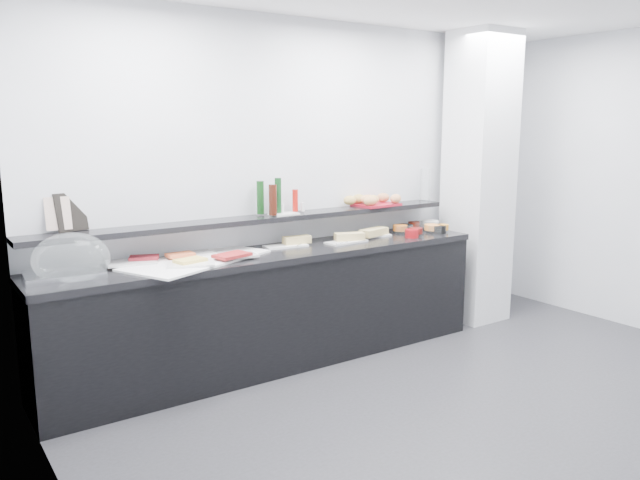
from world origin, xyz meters
TOP-DOWN VIEW (x-y plane):
  - ground at (0.00, 0.00)m, footprint 5.00×5.00m
  - back_wall at (0.00, 2.00)m, footprint 5.00×0.02m
  - column at (1.50, 1.65)m, footprint 0.50×0.50m
  - buffet_cabinet at (-0.70, 1.70)m, footprint 3.60×0.60m
  - counter_top at (-0.70, 1.70)m, footprint 3.62×0.62m
  - wall_shelf at (-0.70, 1.88)m, footprint 3.60×0.25m
  - cloche_base at (-2.23, 1.73)m, footprint 0.49×0.35m
  - cloche_dome at (-2.19, 1.67)m, footprint 0.53×0.42m
  - linen_runner at (-1.33, 1.71)m, footprint 1.19×0.90m
  - platter_meat_a at (-1.76, 1.84)m, footprint 0.36×0.27m
  - food_meat_a at (-1.67, 1.85)m, footprint 0.23×0.19m
  - platter_salmon at (-1.29, 1.86)m, footprint 0.28×0.19m
  - food_salmon at (-1.42, 1.80)m, footprint 0.19×0.12m
  - platter_cheese at (-1.44, 1.56)m, footprint 0.37×0.31m
  - food_cheese at (-1.44, 1.58)m, footprint 0.23×0.17m
  - platter_meat_b at (-1.06, 1.62)m, footprint 0.28×0.20m
  - food_meat_b at (-1.12, 1.58)m, footprint 0.28×0.22m
  - sandwich_plate_left at (-0.54, 1.80)m, footprint 0.36×0.19m
  - sandwich_food_left at (-0.43, 1.81)m, footprint 0.23×0.11m
  - tongs_left at (-0.42, 1.76)m, footprint 0.13×0.10m
  - sandwich_plate_mid at (-0.04, 1.67)m, footprint 0.37×0.18m
  - sandwich_food_mid at (0.01, 1.69)m, footprint 0.26×0.17m
  - tongs_mid at (-0.12, 1.60)m, footprint 0.16×0.04m
  - sandwich_plate_right at (0.30, 1.80)m, footprint 0.39×0.20m
  - sandwich_food_right at (0.31, 1.74)m, footprint 0.31×0.18m
  - tongs_right at (0.29, 1.72)m, footprint 0.16×0.04m
  - bowl_glass_fruit at (0.67, 1.77)m, footprint 0.23×0.23m
  - fill_glass_fruit at (0.64, 1.77)m, footprint 0.15×0.15m
  - bowl_black_jam at (0.70, 1.78)m, footprint 0.17×0.17m
  - fill_black_jam at (0.88, 1.85)m, footprint 0.14×0.14m
  - bowl_glass_cream at (0.95, 1.81)m, footprint 0.26×0.26m
  - fill_glass_cream at (1.05, 1.82)m, footprint 0.17×0.17m
  - bowl_red_jam at (0.57, 1.55)m, footprint 0.13×0.13m
  - fill_red_jam at (0.65, 1.58)m, footprint 0.12×0.12m
  - bowl_glass_salmon at (0.92, 1.61)m, footprint 0.22×0.22m
  - fill_glass_salmon at (0.90, 1.63)m, footprint 0.17×0.17m
  - bowl_black_fruit at (0.93, 1.58)m, footprint 0.14×0.14m
  - fill_black_fruit at (0.99, 1.59)m, footprint 0.13×0.13m
  - framed_print at (-2.10, 1.99)m, footprint 0.22×0.12m
  - print_art at (-2.19, 1.97)m, footprint 0.16×0.06m
  - condiment_tray at (-0.52, 1.86)m, footprint 0.23×0.15m
  - bottle_green_a at (-0.69, 1.93)m, footprint 0.06×0.06m
  - bottle_brown at (-0.65, 1.81)m, footprint 0.08×0.08m
  - bottle_green_b at (-0.55, 1.89)m, footprint 0.06×0.06m
  - bottle_hot at (-0.39, 1.89)m, footprint 0.05×0.05m
  - shaker_salt at (-0.52, 1.89)m, footprint 0.04×0.04m
  - shaker_pepper at (-0.33, 1.87)m, footprint 0.03×0.03m
  - bread_tray at (0.44, 1.87)m, footprint 0.40×0.30m
  - bread_roll_nw at (0.19, 1.93)m, footprint 0.12×0.08m
  - bread_roll_n at (0.32, 1.97)m, footprint 0.14×0.12m
  - bread_roll_ne at (0.56, 1.92)m, footprint 0.14×0.10m
  - bread_roll_sw at (0.30, 1.79)m, footprint 0.13×0.09m
  - bread_roll_se at (0.60, 1.79)m, footprint 0.16×0.14m
  - bread_roll_midw at (0.38, 1.85)m, footprint 0.12×0.08m
  - bread_roll_mide at (0.36, 1.89)m, footprint 0.15×0.10m
  - carafe at (1.06, 1.91)m, footprint 0.11×0.11m

SIDE VIEW (x-z plane):
  - ground at x=0.00m, z-range 0.00..0.00m
  - buffet_cabinet at x=-0.70m, z-range 0.00..0.85m
  - counter_top at x=-0.70m, z-range 0.85..0.90m
  - linen_runner at x=-1.33m, z-range 0.90..0.91m
  - sandwich_plate_left at x=-0.54m, z-range 0.90..0.91m
  - sandwich_plate_mid at x=-0.04m, z-range 0.90..0.91m
  - sandwich_plate_right at x=0.30m, z-range 0.90..0.91m
  - tongs_left at x=-0.42m, z-range 0.92..0.92m
  - tongs_mid at x=-0.12m, z-range 0.91..0.92m
  - tongs_right at x=0.29m, z-range 0.92..0.92m
  - cloche_base at x=-2.23m, z-range 0.90..0.94m
  - platter_meat_a at x=-1.76m, z-range 0.92..0.93m
  - platter_salmon at x=-1.29m, z-range 0.92..0.93m
  - platter_cheese at x=-1.44m, z-range 0.92..0.93m
  - platter_meat_b at x=-1.06m, z-range 0.92..0.93m
  - bowl_glass_fruit at x=0.67m, z-range 0.90..0.97m
  - bowl_black_jam at x=0.70m, z-range 0.90..0.97m
  - bowl_glass_cream at x=0.95m, z-range 0.90..0.97m
  - bowl_red_jam at x=0.57m, z-range 0.90..0.97m
  - bowl_glass_salmon at x=0.92m, z-range 0.90..0.97m
  - bowl_black_fruit at x=0.93m, z-range 0.90..0.97m
  - food_meat_a at x=-1.67m, z-range 0.93..0.95m
  - food_salmon at x=-1.42m, z-range 0.93..0.95m
  - food_cheese at x=-1.44m, z-range 0.93..0.95m
  - food_meat_b at x=-1.12m, z-range 0.93..0.95m
  - sandwich_food_left at x=-0.43m, z-range 0.91..0.97m
  - sandwich_food_mid at x=0.01m, z-range 0.91..0.97m
  - sandwich_food_right at x=0.31m, z-range 0.91..0.97m
  - fill_glass_fruit at x=0.64m, z-range 0.92..0.97m
  - fill_black_jam at x=0.88m, z-range 0.92..0.97m
  - fill_glass_cream at x=1.05m, z-range 0.92..0.97m
  - fill_red_jam at x=0.65m, z-range 0.92..0.97m
  - fill_glass_salmon at x=0.90m, z-range 0.92..0.97m
  - fill_black_fruit at x=0.99m, z-range 0.92..0.97m
  - cloche_dome at x=-2.19m, z-range 0.86..1.20m
  - wall_shelf at x=-0.70m, z-range 1.11..1.15m
  - condiment_tray at x=-0.52m, z-range 1.15..1.16m
  - bread_tray at x=0.44m, z-range 1.15..1.17m
  - shaker_salt at x=-0.52m, z-range 1.16..1.23m
  - shaker_pepper at x=-0.33m, z-range 1.16..1.23m
  - bread_roll_nw at x=0.19m, z-range 1.17..1.25m
  - bread_roll_n at x=0.32m, z-range 1.17..1.25m
  - bread_roll_ne at x=0.56m, z-range 1.17..1.25m
  - bread_roll_sw at x=0.30m, z-range 1.17..1.25m
  - bread_roll_se at x=0.60m, z-range 1.17..1.25m
  - bread_roll_midw at x=0.38m, z-range 1.17..1.25m
  - bread_roll_mide at x=0.36m, z-range 1.17..1.25m
  - bottle_hot at x=-0.39m, z-range 1.16..1.34m
  - framed_print at x=-2.10m, z-range 1.15..1.41m
  - print_art at x=-2.19m, z-range 1.17..1.39m
  - bottle_brown at x=-0.65m, z-range 1.16..1.40m
  - bottle_green_a at x=-0.69m, z-range 1.16..1.42m
  - carafe at x=1.06m, z-range 1.15..1.45m
  - bottle_green_b at x=-0.55m, z-range 1.16..1.44m
  - back_wall at x=0.00m, z-range 0.00..2.70m
  - column at x=1.50m, z-range 0.00..2.70m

